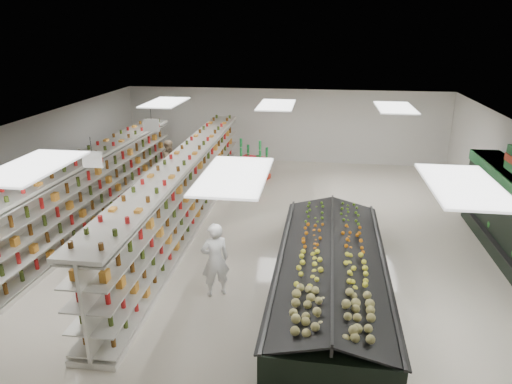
# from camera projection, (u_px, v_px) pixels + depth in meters

# --- Properties ---
(floor) EXTENTS (16.00, 16.00, 0.00)m
(floor) POSITION_uv_depth(u_px,v_px,m) (261.00, 237.00, 13.13)
(floor) COLOR beige
(floor) RESTS_ON ground
(ceiling) EXTENTS (14.00, 16.00, 0.02)m
(ceiling) POSITION_uv_depth(u_px,v_px,m) (262.00, 128.00, 12.03)
(ceiling) COLOR white
(ceiling) RESTS_ON wall_back
(wall_back) EXTENTS (14.00, 0.02, 3.20)m
(wall_back) POSITION_uv_depth(u_px,v_px,m) (285.00, 126.00, 20.03)
(wall_back) COLOR silver
(wall_back) RESTS_ON floor
(wall_left) EXTENTS (0.02, 16.00, 3.20)m
(wall_left) POSITION_uv_depth(u_px,v_px,m) (27.00, 174.00, 13.49)
(wall_left) COLOR silver
(wall_left) RESTS_ON floor
(aisle_sign_near) EXTENTS (0.52, 0.06, 0.75)m
(aisle_sign_near) POSITION_uv_depth(u_px,v_px,m) (93.00, 159.00, 10.82)
(aisle_sign_near) COLOR white
(aisle_sign_near) RESTS_ON ceiling
(aisle_sign_far) EXTENTS (0.52, 0.06, 0.75)m
(aisle_sign_far) POSITION_uv_depth(u_px,v_px,m) (152.00, 125.00, 14.54)
(aisle_sign_far) COLOR white
(aisle_sign_far) RESTS_ON ceiling
(gondola_left) EXTENTS (1.39, 12.47, 2.16)m
(gondola_left) POSITION_uv_depth(u_px,v_px,m) (78.00, 201.00, 13.10)
(gondola_left) COLOR white
(gondola_left) RESTS_ON floor
(gondola_center) EXTENTS (1.03, 12.58, 2.18)m
(gondola_center) POSITION_uv_depth(u_px,v_px,m) (185.00, 195.00, 13.59)
(gondola_center) COLOR white
(gondola_center) RESTS_ON floor
(produce_island) EXTENTS (2.64, 6.96, 1.03)m
(produce_island) POSITION_uv_depth(u_px,v_px,m) (331.00, 269.00, 10.49)
(produce_island) COLOR black
(produce_island) RESTS_ON floor
(soda_endcap) EXTENTS (1.37, 1.16, 1.50)m
(soda_endcap) POSITION_uv_depth(u_px,v_px,m) (254.00, 161.00, 17.95)
(soda_endcap) COLOR red
(soda_endcap) RESTS_ON floor
(shopper_main) EXTENTS (0.76, 0.67, 1.75)m
(shopper_main) POSITION_uv_depth(u_px,v_px,m) (215.00, 260.00, 10.06)
(shopper_main) COLOR white
(shopper_main) RESTS_ON floor
(shopper_background) EXTENTS (0.70, 0.91, 1.64)m
(shopper_background) POSITION_uv_depth(u_px,v_px,m) (170.00, 161.00, 17.63)
(shopper_background) COLOR tan
(shopper_background) RESTS_ON floor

